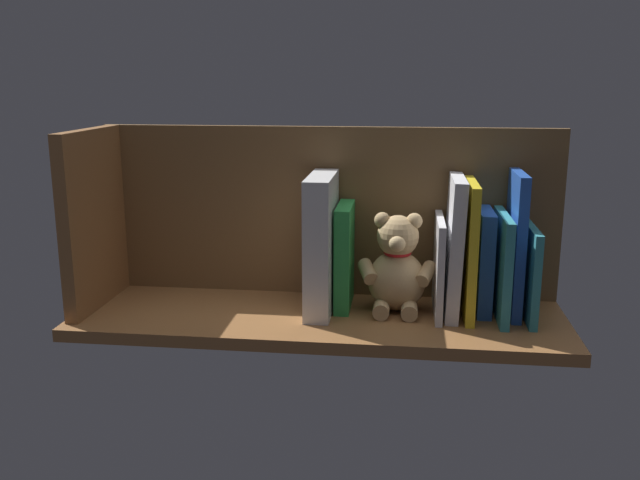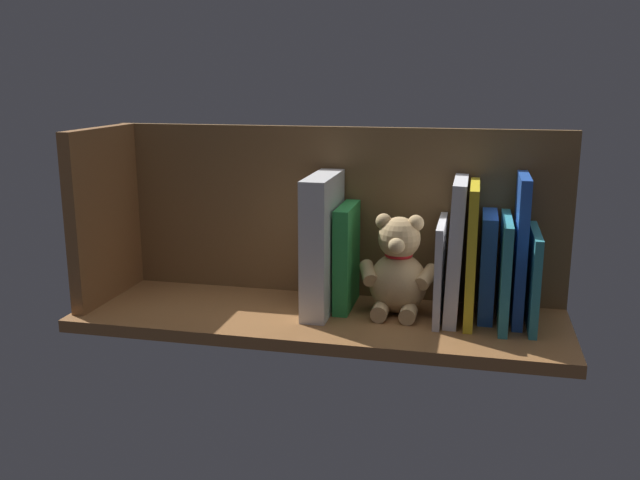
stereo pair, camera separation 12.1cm
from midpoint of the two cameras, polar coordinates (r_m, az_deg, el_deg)
ground_plane at (r=127.07cm, az=2.75°, el=-6.53°), size 88.81×29.17×2.20cm
shelf_back_panel at (r=134.12cm, az=3.77°, el=2.33°), size 88.81×1.50×32.96cm
shelf_side_divider at (r=135.95cm, az=-15.05°, el=2.04°), size 2.40×23.17×32.96cm
book_0 at (r=126.20cm, az=19.90°, el=-2.98°), size 1.38×16.83×16.65cm
book_1 at (r=126.25cm, az=18.92°, el=-0.74°), size 1.81×13.73×25.84cm
book_2 at (r=125.12cm, az=17.76°, el=-2.47°), size 1.56×17.40×18.66cm
book_3 at (r=127.35cm, az=16.40°, el=-2.07°), size 2.59×12.24×18.81cm
book_4 at (r=124.50cm, az=15.22°, el=-1.04°), size 1.59×16.38×24.26cm
book_5 at (r=124.65cm, az=13.97°, el=-0.80°), size 3.03×15.70×24.96cm
book_6 at (r=125.12cm, az=12.70°, el=-2.41°), size 1.25×16.55×17.58cm
teddy_bear at (r=125.69cm, az=9.27°, el=-2.52°), size 14.88×11.67×18.34cm
book_7 at (r=127.63cm, az=4.95°, el=-1.42°), size 2.76×13.13×19.28cm
dictionary_thick_white at (r=125.21cm, az=2.81°, el=-0.31°), size 4.55×17.89×25.08cm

